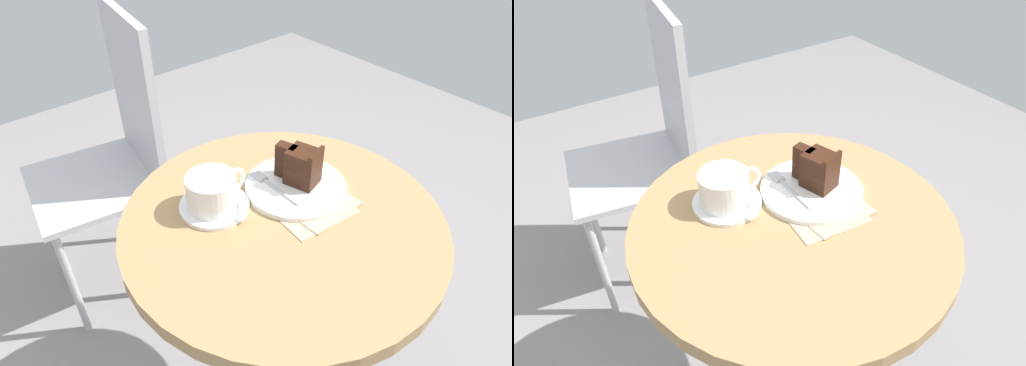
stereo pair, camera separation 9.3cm
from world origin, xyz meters
TOP-DOWN VIEW (x-y plane):
  - cafe_table at (0.00, 0.00)m, footprint 0.65×0.65m
  - saucer at (-0.09, 0.11)m, footprint 0.14×0.14m
  - coffee_cup at (-0.09, 0.11)m, footprint 0.14×0.10m
  - teaspoon at (-0.06, 0.07)m, footprint 0.07×0.09m
  - cake_plate at (0.08, 0.05)m, footprint 0.22×0.22m
  - cake_slice at (0.10, 0.05)m, footprint 0.07×0.10m
  - fork at (0.04, 0.08)m, footprint 0.02×0.14m
  - napkin at (0.07, -0.01)m, footprint 0.18×0.17m
  - cafe_chair at (-0.04, 0.70)m, footprint 0.44×0.44m

SIDE VIEW (x-z plane):
  - cafe_chair at x=-0.04m, z-range 0.08..1.05m
  - cafe_table at x=0.00m, z-range 0.23..0.96m
  - napkin at x=0.07m, z-range 0.73..0.73m
  - saucer at x=-0.09m, z-range 0.73..0.74m
  - cake_plate at x=0.08m, z-range 0.73..0.74m
  - teaspoon at x=-0.06m, z-range 0.74..0.74m
  - fork at x=0.04m, z-range 0.74..0.75m
  - coffee_cup at x=-0.09m, z-range 0.74..0.81m
  - cake_slice at x=0.10m, z-range 0.74..0.82m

